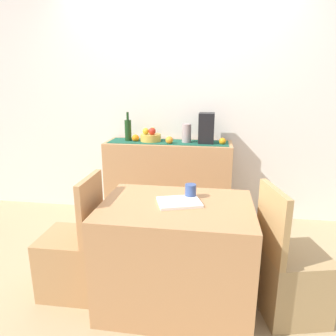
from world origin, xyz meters
The scene contains 19 objects.
ground_plane centered at (0.00, 0.00, -0.01)m, with size 6.40×6.40×0.02m, color tan.
room_wall_rear centered at (0.00, 1.18, 1.35)m, with size 6.40×0.06×2.70m, color silver.
sideboard_console centered at (-0.07, 0.92, 0.45)m, with size 1.36×0.42×0.90m, color tan.
table_runner centered at (-0.07, 0.92, 0.90)m, with size 1.27×0.32×0.01m, color #17503C.
fruit_bowl centered at (-0.26, 0.92, 0.94)m, with size 0.22×0.22×0.08m, color gold.
apple_right centered at (-0.31, 0.90, 1.02)m, with size 0.07×0.07×0.07m, color gold.
apple_front centered at (-0.25, 0.98, 1.01)m, with size 0.07×0.07×0.07m, color gold.
apple_rear centered at (-0.24, 0.88, 1.02)m, with size 0.07×0.07×0.07m, color red.
wine_bottle centered at (-0.51, 0.92, 1.02)m, with size 0.07×0.07×0.31m.
coffee_maker centered at (0.33, 0.92, 1.06)m, with size 0.16×0.18×0.32m, color black.
ceramic_vase centered at (0.12, 0.92, 1.00)m, with size 0.10×0.10×0.20m, color #A18F8F.
orange_loose_end centered at (0.50, 0.87, 0.93)m, with size 0.07×0.07×0.07m, color orange.
orange_loose_far centered at (-0.05, 0.83, 0.94)m, with size 0.08×0.08×0.08m, color orange.
orange_loose_mid centered at (-0.43, 0.90, 0.94)m, with size 0.08×0.08×0.08m, color orange.
dining_table centered at (0.19, -0.42, 0.37)m, with size 1.01×0.72×0.74m, color #B27E50.
open_book centered at (0.20, -0.40, 0.75)m, with size 0.28×0.21×0.02m, color white.
coffee_cup centered at (0.27, -0.28, 0.79)m, with size 0.08×0.08×0.10m, color #354D87.
chair_near_window centered at (-0.58, -0.42, 0.27)m, with size 0.41×0.41×0.90m.
chair_by_corner centered at (0.96, -0.42, 0.27)m, with size 0.48×0.48×0.90m.
Camera 1 is at (0.42, -2.30, 1.52)m, focal length 32.95 mm.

